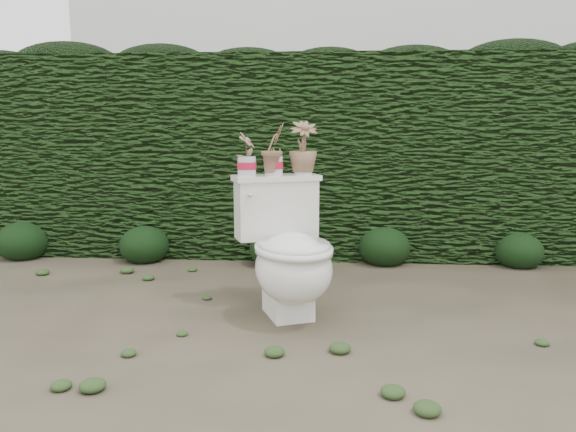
# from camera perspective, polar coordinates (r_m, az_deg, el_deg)

# --- Properties ---
(ground) EXTENTS (60.00, 60.00, 0.00)m
(ground) POSITION_cam_1_polar(r_m,az_deg,el_deg) (3.35, 4.00, -9.28)
(ground) COLOR brown
(ground) RESTS_ON ground
(hedge) EXTENTS (8.00, 1.00, 1.60)m
(hedge) POSITION_cam_1_polar(r_m,az_deg,el_deg) (4.79, 4.15, 6.09)
(hedge) COLOR #203E14
(hedge) RESTS_ON ground
(house_wall) EXTENTS (8.00, 3.50, 4.00)m
(house_wall) POSITION_cam_1_polar(r_m,az_deg,el_deg) (9.24, 8.09, 15.03)
(house_wall) COLOR silver
(house_wall) RESTS_ON ground
(toilet) EXTENTS (0.67, 0.80, 0.78)m
(toilet) POSITION_cam_1_polar(r_m,az_deg,el_deg) (3.10, 0.09, -3.97)
(toilet) COLOR white
(toilet) RESTS_ON ground
(potted_plant_left) EXTENTS (0.12, 0.14, 0.23)m
(potted_plant_left) POSITION_cam_1_polar(r_m,az_deg,el_deg) (3.21, -4.22, 6.17)
(potted_plant_left) COLOR #257A28
(potted_plant_left) RESTS_ON toilet
(potted_plant_center) EXTENTS (0.19, 0.20, 0.28)m
(potted_plant_center) POSITION_cam_1_polar(r_m,az_deg,el_deg) (3.25, -1.47, 6.66)
(potted_plant_center) COLOR #257A28
(potted_plant_center) RESTS_ON toilet
(potted_plant_right) EXTENTS (0.20, 0.20, 0.30)m
(potted_plant_right) POSITION_cam_1_polar(r_m,az_deg,el_deg) (3.30, 1.55, 6.83)
(potted_plant_right) COLOR #257A28
(potted_plant_right) RESTS_ON toilet
(liriope_clump_0) EXTENTS (0.41, 0.41, 0.32)m
(liriope_clump_0) POSITION_cam_1_polar(r_m,az_deg,el_deg) (5.00, -25.38, -2.03)
(liriope_clump_0) COLOR black
(liriope_clump_0) RESTS_ON ground
(liriope_clump_1) EXTENTS (0.38, 0.38, 0.31)m
(liriope_clump_1) POSITION_cam_1_polar(r_m,az_deg,el_deg) (4.56, -14.41, -2.53)
(liriope_clump_1) COLOR black
(liriope_clump_1) RESTS_ON ground
(liriope_clump_2) EXTENTS (0.38, 0.38, 0.31)m
(liriope_clump_2) POSITION_cam_1_polar(r_m,az_deg,el_deg) (4.30, -1.40, -2.96)
(liriope_clump_2) COLOR black
(liriope_clump_2) RESTS_ON ground
(liriope_clump_3) EXTENTS (0.40, 0.40, 0.32)m
(liriope_clump_3) POSITION_cam_1_polar(r_m,az_deg,el_deg) (4.40, 9.77, -2.75)
(liriope_clump_3) COLOR black
(liriope_clump_3) RESTS_ON ground
(liriope_clump_4) EXTENTS (0.36, 0.36, 0.29)m
(liriope_clump_4) POSITION_cam_1_polar(r_m,az_deg,el_deg) (4.61, 22.44, -2.97)
(liriope_clump_4) COLOR black
(liriope_clump_4) RESTS_ON ground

